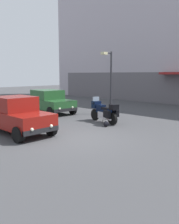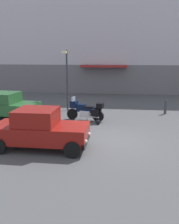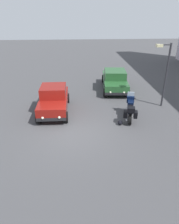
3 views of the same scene
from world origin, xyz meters
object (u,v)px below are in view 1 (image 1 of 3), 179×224
Objects in this scene: motorcycle at (104,111)px; car_sedan_far at (47,101)px; helmet at (106,124)px; streetlamp_curbside at (109,76)px; car_hatchback_near at (17,115)px.

car_sedan_far is at bearing 12.97° from motorcycle.
car_sedan_far is (-5.13, -0.00, 0.16)m from motorcycle.
car_sedan_far reaches higher than motorcycle.
streetlamp_curbside reaches higher than helmet.
car_hatchback_near is (-1.24, -4.52, 0.19)m from motorcycle.
helmet is 0.07× the size of car_hatchback_near.
car_hatchback_near reaches higher than car_sedan_far.
car_hatchback_near is 0.83× the size of car_sedan_far.
helmet is 0.07× the size of streetlamp_curbside.
car_sedan_far is 1.16× the size of streetlamp_curbside.
car_hatchback_near is 5.96m from car_sedan_far.
motorcycle is 7.98× the size of helmet.
car_sedan_far is at bearing -145.51° from streetlamp_curbside.
car_sedan_far is 4.60m from streetlamp_curbside.
motorcycle is at bearing 136.95° from helmet.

